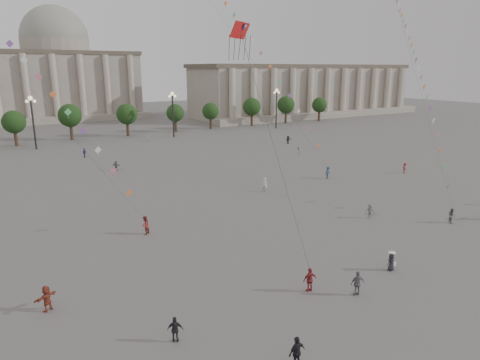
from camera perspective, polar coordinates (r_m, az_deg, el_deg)
ground at (r=37.95m, az=11.98°, el=-10.45°), size 360.00×360.00×0.00m
hall_east at (r=154.68m, az=8.76°, el=11.73°), size 84.00×26.22×17.20m
hall_central at (r=155.77m, az=-23.02°, el=12.92°), size 48.30×34.30×35.50m
tree_row at (r=105.97m, az=-18.20°, el=8.25°), size 137.12×5.12×8.00m
lamp_post_mid_west at (r=95.48m, az=-25.99°, el=8.07°), size 2.00×0.90×10.65m
lamp_post_mid_east at (r=102.77m, az=-8.97°, el=9.72°), size 2.00×0.90×10.65m
lamp_post_far_east at (r=117.49m, az=4.89°, el=10.44°), size 2.00×0.90×10.65m
person_crowd_0 at (r=83.86m, az=-20.05°, el=3.43°), size 1.03×0.94×1.69m
person_crowd_4 at (r=98.26m, az=-12.10°, el=5.47°), size 1.15×1.41×1.51m
person_crowd_6 at (r=48.83m, az=16.94°, el=-3.99°), size 1.21×1.03×1.62m
person_crowd_7 at (r=83.61m, az=7.85°, el=4.08°), size 1.44×0.64×1.50m
person_crowd_8 at (r=71.70m, az=21.10°, el=1.51°), size 1.06×1.20×1.61m
person_crowd_9 at (r=93.77m, az=6.43°, el=5.36°), size 1.72×0.85×1.78m
person_crowd_12 at (r=71.37m, az=-16.20°, el=1.85°), size 1.33×1.39×1.57m
person_crowd_13 at (r=56.78m, az=3.32°, el=-0.61°), size 0.83×0.82×1.93m
tourist_0 at (r=32.49m, az=9.31°, el=-12.99°), size 1.14×0.62×1.84m
tourist_1 at (r=27.25m, az=-8.62°, el=-19.10°), size 1.04×0.81×1.64m
tourist_2 at (r=32.55m, az=-24.37°, el=-14.18°), size 1.74×1.27×1.81m
tourist_3 at (r=32.71m, az=15.39°, el=-13.14°), size 1.17×0.76×1.85m
tourist_4 at (r=25.27m, az=7.59°, el=-21.79°), size 1.13×0.53×1.87m
kite_flyer_0 at (r=43.33m, az=-12.55°, el=-5.89°), size 1.16×1.13×1.88m
kite_flyer_1 at (r=64.77m, az=11.64°, el=0.98°), size 1.32×0.95×1.83m
kite_flyer_2 at (r=50.63m, az=26.38°, el=-4.25°), size 0.92×0.99×1.62m
hat_person at (r=37.22m, az=19.52°, el=-10.16°), size 0.75×0.60×1.69m
dragon_kite at (r=29.56m, az=0.08°, el=17.73°), size 2.96×2.66×17.63m
kite_train_east at (r=75.87m, az=22.01°, el=15.57°), size 35.30×39.51×62.49m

